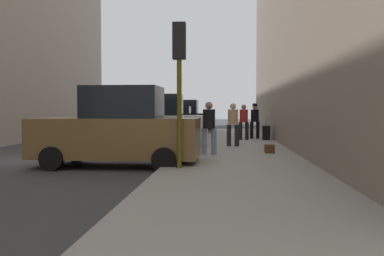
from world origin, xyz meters
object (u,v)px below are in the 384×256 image
Objects in this scene: parked_black_suv at (180,118)px; pedestrian_in_jeans at (209,125)px; parked_white_van at (154,123)px; pedestrian_with_fedora at (255,119)px; fire_hydrant at (191,141)px; traffic_light at (179,63)px; parked_gray_coupe at (170,124)px; duffel_bag at (269,149)px; pedestrian_in_red_jacket at (244,120)px; rolling_suitcase at (266,133)px; pedestrian_in_tan_coat at (233,122)px; parked_bronze_suv at (118,130)px.

parked_black_suv is 2.71× the size of pedestrian_in_jeans.
pedestrian_with_fedora is at bearing 41.65° from parked_white_van.
traffic_light reaches higher than fire_hydrant.
parked_white_van is at bearing -90.00° from parked_gray_coupe.
fire_hydrant is 1.60× the size of duffel_bag.
parked_black_suv is 8.29m from pedestrian_in_red_jacket.
traffic_light is at bearing -75.55° from parked_white_van.
pedestrian_in_jeans is 2.28m from duffel_bag.
parked_black_suv reaches higher than rolling_suitcase.
pedestrian_in_jeans is at bearing -104.41° from pedestrian_with_fedora.
traffic_light is 10.59m from pedestrian_in_red_jacket.
parked_black_suv is 2.71× the size of pedestrian_in_tan_coat.
parked_black_suv is at bearing 96.02° from traffic_light.
parked_gray_coupe is 6.01× the size of fire_hydrant.
parked_bronze_suv is 1.29× the size of traffic_light.
traffic_light is at bearing -100.53° from pedestrian_in_jeans.
parked_white_van reaches higher than pedestrian_with_fedora.
pedestrian_with_fedora is at bearing 122.27° from rolling_suitcase.
parked_bronze_suv reaches higher than fire_hydrant.
pedestrian_in_red_jacket reaches higher than duffel_bag.
parked_white_van is at bearing 168.66° from pedestrian_in_tan_coat.
parked_gray_coupe is 4.51m from pedestrian_in_red_jacket.
pedestrian_in_jeans is at bearing -161.95° from duffel_bag.
pedestrian_in_red_jacket is at bearing 80.97° from pedestrian_in_tan_coat.
pedestrian_in_tan_coat is (3.31, -11.04, 0.07)m from parked_black_suv.
traffic_light reaches higher than pedestrian_in_red_jacket.
parked_gray_coupe is at bearing 118.90° from pedestrian_in_tan_coat.
pedestrian_in_red_jacket is 1.26m from rolling_suitcase.
parked_gray_coupe is at bearing 102.64° from fire_hydrant.
traffic_light reaches higher than parked_bronze_suv.
rolling_suitcase is (0.49, -0.78, -0.65)m from pedestrian_with_fedora.
pedestrian_in_red_jacket is at bearing 38.20° from parked_white_van.
parked_black_suv is 14.48m from pedestrian_in_jeans.
traffic_light is at bearing -106.77° from rolling_suitcase.
pedestrian_in_jeans is (-2.03, -7.89, -0.03)m from pedestrian_with_fedora.
pedestrian_in_jeans is at bearing -75.01° from parked_gray_coupe.
duffel_bag is at bearing 31.73° from parked_bronze_suv.
traffic_light is 11.61m from pedestrian_with_fedora.
parked_bronze_suv is 10.97m from pedestrian_with_fedora.
duffel_bag is (-0.00, -7.23, -0.85)m from pedestrian_with_fedora.
rolling_suitcase is at bearing 85.57° from duffel_bag.
rolling_suitcase is 6.47m from duffel_bag.
parked_gray_coupe is (0.00, 11.33, -0.18)m from parked_bronze_suv.
parked_bronze_suv is at bearing -139.36° from pedestrian_in_jeans.
pedestrian_in_jeans is (-0.84, -3.23, 0.00)m from pedestrian_in_tan_coat.
parked_white_van is 2.71× the size of pedestrian_in_red_jacket.
pedestrian_in_jeans reaches higher than duffel_bag.
fire_hydrant is at bearing -118.25° from rolling_suitcase.
fire_hydrant is at bearing -111.84° from pedestrian_with_fedora.
duffel_bag is (0.59, -6.30, -0.81)m from pedestrian_in_red_jacket.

